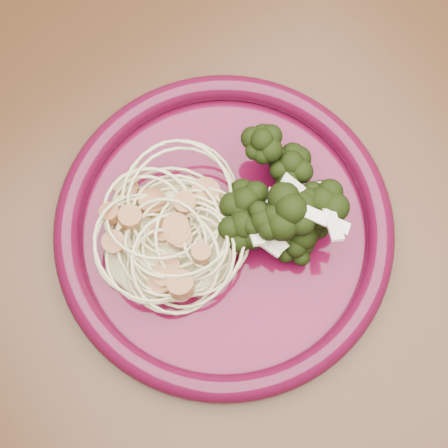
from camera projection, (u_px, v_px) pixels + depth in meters
dining_table at (91, 261)px, 0.61m from camera, size 1.20×0.80×0.75m
dinner_plate at (224, 228)px, 0.50m from camera, size 0.35×0.35×0.02m
spaghetti_pile at (173, 236)px, 0.49m from camera, size 0.14×0.13×0.03m
scallop_cluster at (170, 224)px, 0.46m from camera, size 0.14×0.14×0.04m
broccoli_pile at (287, 207)px, 0.49m from camera, size 0.12×0.15×0.05m
onion_garnish at (290, 194)px, 0.46m from camera, size 0.08×0.10×0.05m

